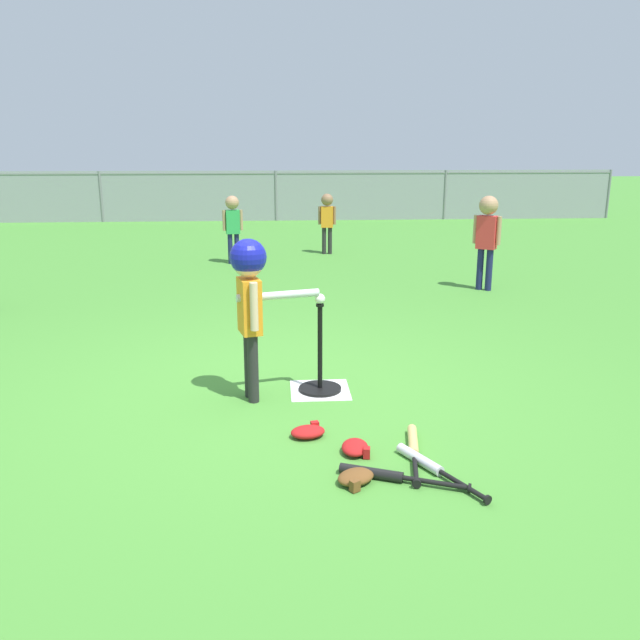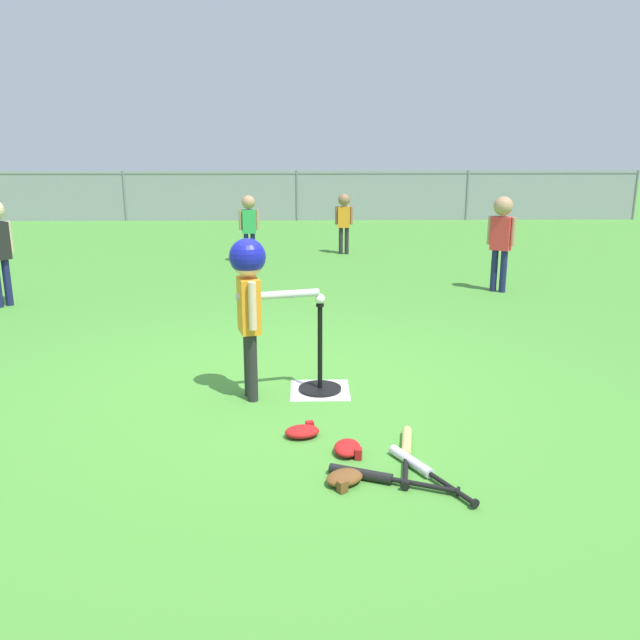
{
  "view_description": "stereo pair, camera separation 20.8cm",
  "coord_description": "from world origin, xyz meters",
  "px_view_note": "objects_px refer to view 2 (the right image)",
  "views": [
    {
      "loc": [
        -0.03,
        -4.63,
        1.82
      ],
      "look_at": [
        0.28,
        0.05,
        0.55
      ],
      "focal_mm": 37.31,
      "sensor_mm": 36.0,
      "label": 1
    },
    {
      "loc": [
        0.17,
        -4.63,
        1.82
      ],
      "look_at": [
        0.28,
        0.05,
        0.55
      ],
      "focal_mm": 37.31,
      "sensor_mm": 36.0,
      "label": 2
    }
  ],
  "objects_px": {
    "baseball_on_tee": "(320,299)",
    "glove_near_bats": "(348,448)",
    "batter_child": "(249,286)",
    "fielder_deep_center": "(249,220)",
    "fielder_deep_right": "(501,231)",
    "glove_by_plate": "(344,478)",
    "fielder_deep_left": "(344,215)",
    "spare_bat_black": "(374,476)",
    "glove_tossed_aside": "(303,431)",
    "spare_bat_wood": "(406,448)",
    "batting_tee": "(320,377)",
    "spare_bat_silver": "(419,467)"
  },
  "relations": [
    {
      "from": "batting_tee",
      "to": "glove_tossed_aside",
      "type": "bearing_deg",
      "value": -99.16
    },
    {
      "from": "spare_bat_black",
      "to": "glove_by_plate",
      "type": "bearing_deg",
      "value": -170.98
    },
    {
      "from": "fielder_deep_right",
      "to": "spare_bat_wood",
      "type": "xyz_separation_m",
      "value": [
        -1.79,
        -4.38,
        -0.72
      ]
    },
    {
      "from": "fielder_deep_center",
      "to": "spare_bat_silver",
      "type": "distance_m",
      "value": 6.9
    },
    {
      "from": "spare_bat_silver",
      "to": "glove_by_plate",
      "type": "xyz_separation_m",
      "value": [
        -0.43,
        -0.13,
        0.01
      ]
    },
    {
      "from": "glove_near_bats",
      "to": "glove_tossed_aside",
      "type": "height_order",
      "value": "same"
    },
    {
      "from": "fielder_deep_center",
      "to": "glove_by_plate",
      "type": "bearing_deg",
      "value": -81.25
    },
    {
      "from": "spare_bat_wood",
      "to": "glove_tossed_aside",
      "type": "distance_m",
      "value": 0.67
    },
    {
      "from": "baseball_on_tee",
      "to": "spare_bat_black",
      "type": "relative_size",
      "value": 0.11
    },
    {
      "from": "batting_tee",
      "to": "spare_bat_silver",
      "type": "height_order",
      "value": "batting_tee"
    },
    {
      "from": "baseball_on_tee",
      "to": "fielder_deep_left",
      "type": "distance_m",
      "value": 6.25
    },
    {
      "from": "batter_child",
      "to": "spare_bat_wood",
      "type": "distance_m",
      "value": 1.57
    },
    {
      "from": "fielder_deep_left",
      "to": "spare_bat_black",
      "type": "distance_m",
      "value": 7.64
    },
    {
      "from": "spare_bat_black",
      "to": "glove_tossed_aside",
      "type": "relative_size",
      "value": 2.78
    },
    {
      "from": "fielder_deep_left",
      "to": "spare_bat_silver",
      "type": "bearing_deg",
      "value": -90.03
    },
    {
      "from": "fielder_deep_center",
      "to": "fielder_deep_right",
      "type": "relative_size",
      "value": 0.87
    },
    {
      "from": "baseball_on_tee",
      "to": "fielder_deep_right",
      "type": "height_order",
      "value": "fielder_deep_right"
    },
    {
      "from": "fielder_deep_right",
      "to": "glove_by_plate",
      "type": "bearing_deg",
      "value": -114.72
    },
    {
      "from": "spare_bat_wood",
      "to": "spare_bat_black",
      "type": "bearing_deg",
      "value": -124.12
    },
    {
      "from": "glove_near_bats",
      "to": "spare_bat_black",
      "type": "bearing_deg",
      "value": -70.29
    },
    {
      "from": "fielder_deep_right",
      "to": "spare_bat_black",
      "type": "height_order",
      "value": "fielder_deep_right"
    },
    {
      "from": "fielder_deep_center",
      "to": "spare_bat_black",
      "type": "bearing_deg",
      "value": -79.88
    },
    {
      "from": "glove_by_plate",
      "to": "batter_child",
      "type": "bearing_deg",
      "value": 115.08
    },
    {
      "from": "batter_child",
      "to": "fielder_deep_center",
      "type": "height_order",
      "value": "batter_child"
    },
    {
      "from": "glove_near_bats",
      "to": "batting_tee",
      "type": "bearing_deg",
      "value": 97.77
    },
    {
      "from": "glove_tossed_aside",
      "to": "glove_near_bats",
      "type": "bearing_deg",
      "value": -41.99
    },
    {
      "from": "baseball_on_tee",
      "to": "glove_near_bats",
      "type": "height_order",
      "value": "baseball_on_tee"
    },
    {
      "from": "batter_child",
      "to": "glove_by_plate",
      "type": "distance_m",
      "value": 1.62
    },
    {
      "from": "batting_tee",
      "to": "fielder_deep_right",
      "type": "distance_m",
      "value": 4.1
    },
    {
      "from": "fielder_deep_center",
      "to": "fielder_deep_left",
      "type": "bearing_deg",
      "value": 28.25
    },
    {
      "from": "batter_child",
      "to": "glove_tossed_aside",
      "type": "relative_size",
      "value": 4.7
    },
    {
      "from": "fielder_deep_right",
      "to": "glove_by_plate",
      "type": "xyz_separation_m",
      "value": [
        -2.19,
        -4.76,
        -0.72
      ]
    },
    {
      "from": "baseball_on_tee",
      "to": "batter_child",
      "type": "bearing_deg",
      "value": -165.12
    },
    {
      "from": "glove_tossed_aside",
      "to": "baseball_on_tee",
      "type": "bearing_deg",
      "value": 80.84
    },
    {
      "from": "batting_tee",
      "to": "fielder_deep_right",
      "type": "height_order",
      "value": "fielder_deep_right"
    },
    {
      "from": "fielder_deep_center",
      "to": "glove_near_bats",
      "type": "distance_m",
      "value": 6.6
    },
    {
      "from": "fielder_deep_center",
      "to": "spare_bat_silver",
      "type": "xyz_separation_m",
      "value": [
        1.49,
        -6.71,
        -0.63
      ]
    },
    {
      "from": "batter_child",
      "to": "fielder_deep_right",
      "type": "distance_m",
      "value": 4.46
    },
    {
      "from": "fielder_deep_right",
      "to": "glove_by_plate",
      "type": "relative_size",
      "value": 4.32
    },
    {
      "from": "batting_tee",
      "to": "glove_tossed_aside",
      "type": "xyz_separation_m",
      "value": [
        -0.13,
        -0.8,
        -0.07
      ]
    },
    {
      "from": "fielder_deep_center",
      "to": "spare_bat_wood",
      "type": "distance_m",
      "value": 6.66
    },
    {
      "from": "fielder_deep_right",
      "to": "spare_bat_wood",
      "type": "height_order",
      "value": "fielder_deep_right"
    },
    {
      "from": "glove_tossed_aside",
      "to": "batter_child",
      "type": "bearing_deg",
      "value": 118.76
    },
    {
      "from": "spare_bat_wood",
      "to": "glove_by_plate",
      "type": "xyz_separation_m",
      "value": [
        -0.4,
        -0.37,
        0.01
      ]
    },
    {
      "from": "spare_bat_black",
      "to": "glove_near_bats",
      "type": "height_order",
      "value": "glove_near_bats"
    },
    {
      "from": "spare_bat_silver",
      "to": "glove_tossed_aside",
      "type": "xyz_separation_m",
      "value": [
        -0.66,
        0.48,
        0.01
      ]
    },
    {
      "from": "spare_bat_black",
      "to": "glove_tossed_aside",
      "type": "distance_m",
      "value": 0.7
    },
    {
      "from": "spare_bat_wood",
      "to": "glove_tossed_aside",
      "type": "relative_size",
      "value": 2.9
    },
    {
      "from": "spare_bat_wood",
      "to": "glove_by_plate",
      "type": "bearing_deg",
      "value": -136.92
    },
    {
      "from": "glove_by_plate",
      "to": "glove_tossed_aside",
      "type": "xyz_separation_m",
      "value": [
        -0.23,
        0.61,
        0.0
      ]
    }
  ]
}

